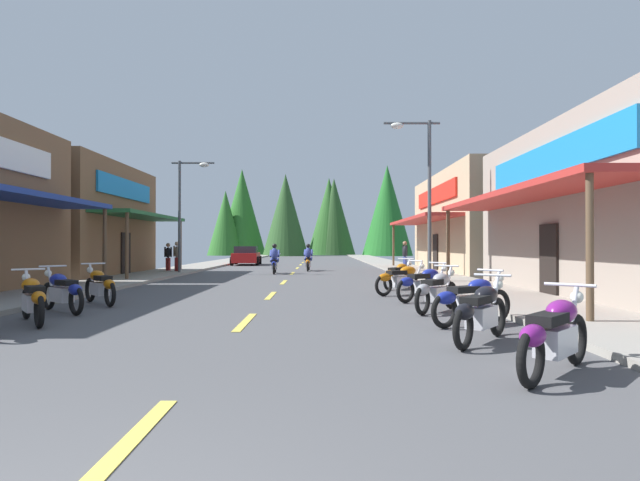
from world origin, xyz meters
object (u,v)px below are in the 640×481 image
(pedestrian_browsing, at_px, (166,256))
(pedestrian_by_shop, at_px, (175,255))
(motorcycle_parked_right_5, at_px, (400,279))
(streetlamp_right, at_px, (419,178))
(motorcycle_parked_right_2, at_px, (469,299))
(streetlamp_left, at_px, (184,200))
(motorcycle_parked_right_6, at_px, (397,275))
(motorcycle_parked_left_2, at_px, (30,298))
(motorcycle_parked_left_4, at_px, (97,285))
(motorcycle_parked_left_3, at_px, (60,291))
(motorcycle_parked_right_4, at_px, (422,283))
(rider_cruising_trailing, at_px, (306,260))
(motorcycle_parked_right_1, at_px, (479,311))
(motorcycle_parked_right_3, at_px, (434,290))
(motorcycle_parked_right_0, at_px, (552,333))
(parked_car_curbside, at_px, (244,256))
(pedestrian_strolling, at_px, (403,254))
(rider_cruising_lead, at_px, (272,261))

(pedestrian_browsing, bearing_deg, pedestrian_by_shop, -103.87)
(motorcycle_parked_right_5, bearing_deg, streetlamp_right, 39.51)
(motorcycle_parked_right_2, bearing_deg, streetlamp_left, 86.80)
(motorcycle_parked_right_2, xyz_separation_m, motorcycle_parked_right_6, (-0.15, 8.12, 0.00))
(motorcycle_parked_left_2, relative_size, motorcycle_parked_left_4, 1.05)
(motorcycle_parked_right_6, xyz_separation_m, motorcycle_parked_left_3, (-8.43, -6.29, 0.00))
(motorcycle_parked_right_4, xyz_separation_m, rider_cruising_trailing, (-3.47, 16.38, 0.17))
(motorcycle_parked_right_4, bearing_deg, pedestrian_browsing, 90.53)
(motorcycle_parked_right_1, bearing_deg, motorcycle_parked_left_4, 93.63)
(motorcycle_parked_right_3, bearing_deg, motorcycle_parked_right_1, -145.38)
(motorcycle_parked_right_2, distance_m, motorcycle_parked_right_4, 4.16)
(motorcycle_parked_right_3, height_order, motorcycle_parked_left_3, same)
(streetlamp_right, distance_m, motorcycle_parked_right_0, 14.59)
(motorcycle_parked_right_5, bearing_deg, pedestrian_browsing, 97.85)
(motorcycle_parked_right_1, xyz_separation_m, motorcycle_parked_right_4, (0.31, 5.96, 0.00))
(motorcycle_parked_right_4, xyz_separation_m, pedestrian_browsing, (-10.97, 14.31, 0.44))
(motorcycle_parked_right_1, relative_size, motorcycle_parked_left_2, 1.00)
(motorcycle_parked_right_0, relative_size, motorcycle_parked_right_5, 0.89)
(rider_cruising_trailing, bearing_deg, parked_car_curbside, 29.67)
(streetlamp_left, relative_size, motorcycle_parked_right_5, 3.10)
(motorcycle_parked_right_4, relative_size, motorcycle_parked_left_2, 1.00)
(motorcycle_parked_right_1, height_order, rider_cruising_trailing, rider_cruising_trailing)
(pedestrian_strolling, bearing_deg, streetlamp_left, 176.04)
(motorcycle_parked_right_2, xyz_separation_m, pedestrian_browsing, (-11.03, 18.47, 0.44))
(motorcycle_parked_right_5, distance_m, motorcycle_parked_left_2, 9.85)
(motorcycle_parked_right_4, distance_m, motorcycle_parked_right_5, 1.83)
(motorcycle_parked_right_1, height_order, pedestrian_strolling, pedestrian_strolling)
(motorcycle_parked_right_3, height_order, motorcycle_parked_right_6, same)
(motorcycle_parked_right_0, relative_size, motorcycle_parked_right_4, 0.93)
(motorcycle_parked_right_5, distance_m, motorcycle_parked_left_4, 8.43)
(motorcycle_parked_right_3, bearing_deg, motorcycle_parked_left_4, 116.81)
(motorcycle_parked_right_0, height_order, motorcycle_parked_left_3, same)
(motorcycle_parked_right_3, height_order, motorcycle_parked_right_5, same)
(pedestrian_by_shop, height_order, pedestrian_strolling, pedestrian_strolling)
(motorcycle_parked_left_3, bearing_deg, motorcycle_parked_right_6, -100.97)
(rider_cruising_lead, bearing_deg, motorcycle_parked_right_1, -168.38)
(motorcycle_parked_right_5, height_order, rider_cruising_trailing, rider_cruising_trailing)
(streetlamp_right, height_order, motorcycle_parked_left_2, streetlamp_right)
(motorcycle_parked_left_4, bearing_deg, parked_car_curbside, -40.74)
(motorcycle_parked_left_2, height_order, pedestrian_browsing, pedestrian_browsing)
(motorcycle_parked_right_3, relative_size, pedestrian_strolling, 1.04)
(streetlamp_left, xyz_separation_m, motorcycle_parked_left_3, (1.03, -14.91, -3.31))
(pedestrian_browsing, height_order, pedestrian_strolling, pedestrian_strolling)
(motorcycle_parked_right_1, xyz_separation_m, rider_cruising_trailing, (-3.15, 22.34, 0.17))
(motorcycle_parked_right_5, xyz_separation_m, pedestrian_strolling, (2.14, 12.78, 0.50))
(motorcycle_parked_right_4, relative_size, pedestrian_by_shop, 1.05)
(motorcycle_parked_right_4, height_order, motorcycle_parked_right_5, same)
(motorcycle_parked_right_6, bearing_deg, pedestrian_browsing, 82.65)
(parked_car_curbside, bearing_deg, streetlamp_right, -156.85)
(motorcycle_parked_right_4, xyz_separation_m, motorcycle_parked_left_3, (-8.52, -2.33, 0.00))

